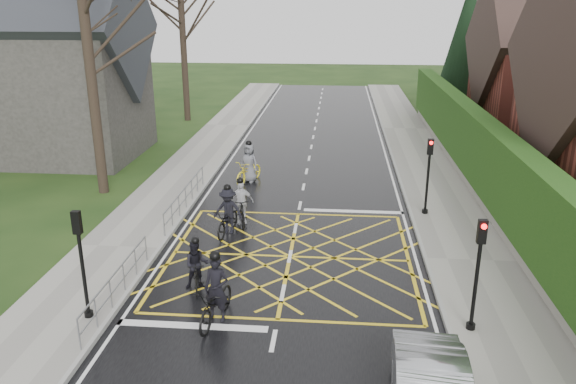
# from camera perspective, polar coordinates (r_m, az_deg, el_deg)

# --- Properties ---
(ground) EXTENTS (120.00, 120.00, 0.00)m
(ground) POSITION_cam_1_polar(r_m,az_deg,el_deg) (19.23, 0.19, -6.58)
(ground) COLOR black
(ground) RESTS_ON ground
(road) EXTENTS (9.00, 80.00, 0.01)m
(road) POSITION_cam_1_polar(r_m,az_deg,el_deg) (19.23, 0.19, -6.57)
(road) COLOR black
(road) RESTS_ON ground
(sidewalk_right) EXTENTS (3.00, 80.00, 0.15)m
(sidewalk_right) POSITION_cam_1_polar(r_m,az_deg,el_deg) (19.67, 18.02, -6.73)
(sidewalk_right) COLOR gray
(sidewalk_right) RESTS_ON ground
(sidewalk_left) EXTENTS (3.00, 80.00, 0.15)m
(sidewalk_left) POSITION_cam_1_polar(r_m,az_deg,el_deg) (20.54, -16.80, -5.48)
(sidewalk_left) COLOR gray
(sidewalk_left) RESTS_ON ground
(stone_wall) EXTENTS (0.50, 38.00, 0.70)m
(stone_wall) POSITION_cam_1_polar(r_m,az_deg,el_deg) (25.39, 19.11, -0.33)
(stone_wall) COLOR slate
(stone_wall) RESTS_ON ground
(hedge) EXTENTS (0.90, 38.00, 2.80)m
(hedge) POSITION_cam_1_polar(r_m,az_deg,el_deg) (24.90, 19.54, 3.47)
(hedge) COLOR #173E11
(hedge) RESTS_ON stone_wall
(house_far) EXTENTS (9.80, 8.80, 10.30)m
(house_far) POSITION_cam_1_polar(r_m,az_deg,el_deg) (37.90, 26.07, 11.17)
(house_far) COLOR maroon
(house_far) RESTS_ON ground
(conifer) EXTENTS (4.60, 4.60, 10.00)m
(conifer) POSITION_cam_1_polar(r_m,az_deg,el_deg) (44.39, 17.65, 13.89)
(conifer) COLOR black
(conifer) RESTS_ON ground
(church) EXTENTS (8.80, 7.80, 11.00)m
(church) POSITION_cam_1_polar(r_m,az_deg,el_deg) (33.07, -22.45, 11.76)
(church) COLOR #2D2B28
(church) RESTS_ON ground
(tree_near) EXTENTS (9.24, 9.24, 11.44)m
(tree_near) POSITION_cam_1_polar(r_m,az_deg,el_deg) (25.52, -20.07, 17.05)
(tree_near) COLOR black
(tree_near) RESTS_ON ground
(tree_far) EXTENTS (8.40, 8.40, 10.40)m
(tree_far) POSITION_cam_1_polar(r_m,az_deg,el_deg) (40.74, -10.75, 17.14)
(tree_far) COLOR black
(tree_far) RESTS_ON ground
(railing_south) EXTENTS (0.05, 5.04, 1.03)m
(railing_south) POSITION_cam_1_polar(r_m,az_deg,el_deg) (16.85, -17.01, -8.43)
(railing_south) COLOR slate
(railing_south) RESTS_ON ground
(railing_north) EXTENTS (0.05, 6.04, 1.03)m
(railing_north) POSITION_cam_1_polar(r_m,az_deg,el_deg) (23.38, -10.39, -0.07)
(railing_north) COLOR slate
(railing_north) RESTS_ON ground
(traffic_light_ne) EXTENTS (0.24, 0.31, 3.21)m
(traffic_light_ne) POSITION_cam_1_polar(r_m,az_deg,el_deg) (22.77, 14.02, 1.46)
(traffic_light_ne) COLOR black
(traffic_light_ne) RESTS_ON ground
(traffic_light_se) EXTENTS (0.24, 0.31, 3.21)m
(traffic_light_se) POSITION_cam_1_polar(r_m,az_deg,el_deg) (15.11, 18.62, -8.17)
(traffic_light_se) COLOR black
(traffic_light_se) RESTS_ON ground
(traffic_light_sw) EXTENTS (0.24, 0.31, 3.21)m
(traffic_light_sw) POSITION_cam_1_polar(r_m,az_deg,el_deg) (15.83, -20.15, -7.07)
(traffic_light_sw) COLOR black
(traffic_light_sw) RESTS_ON ground
(cyclist_rear) EXTENTS (1.12, 2.21, 2.05)m
(cyclist_rear) POSITION_cam_1_polar(r_m,az_deg,el_deg) (15.48, -7.30, -10.74)
(cyclist_rear) COLOR black
(cyclist_rear) RESTS_ON ground
(cyclist_back) EXTENTS (0.86, 1.72, 1.67)m
(cyclist_back) POSITION_cam_1_polar(r_m,az_deg,el_deg) (17.20, -9.29, -7.77)
(cyclist_back) COLOR black
(cyclist_back) RESTS_ON ground
(cyclist_mid) EXTENTS (1.23, 2.06, 1.92)m
(cyclist_mid) POSITION_cam_1_polar(r_m,az_deg,el_deg) (20.94, -6.11, -2.40)
(cyclist_mid) COLOR black
(cyclist_mid) RESTS_ON ground
(cyclist_front) EXTENTS (1.09, 1.93, 1.86)m
(cyclist_front) POSITION_cam_1_polar(r_m,az_deg,el_deg) (21.81, -4.84, -1.51)
(cyclist_front) COLOR black
(cyclist_front) RESTS_ON ground
(cyclist_lead) EXTENTS (1.48, 2.21, 2.03)m
(cyclist_lead) POSITION_cam_1_polar(r_m,az_deg,el_deg) (26.75, -3.98, 2.46)
(cyclist_lead) COLOR gold
(cyclist_lead) RESTS_ON ground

